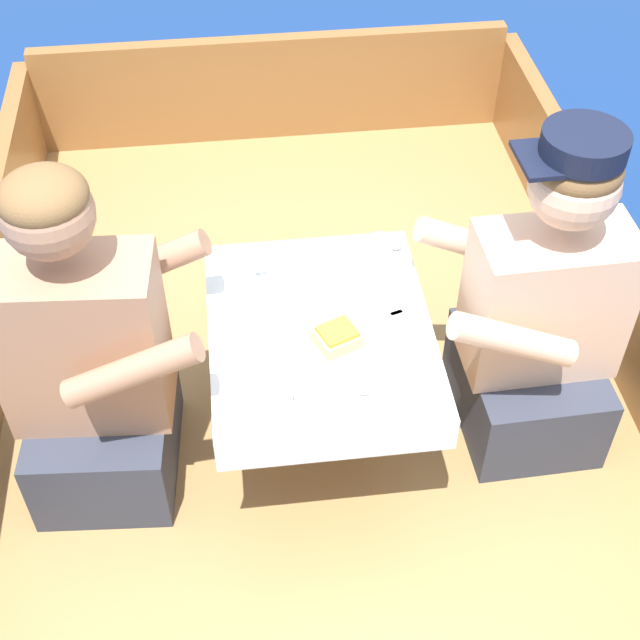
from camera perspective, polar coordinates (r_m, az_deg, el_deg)
ground_plane at (r=2.86m, az=0.05°, el=-11.14°), size 60.00×60.00×0.00m
boat_deck at (r=2.74m, az=0.05°, el=-9.41°), size 1.98×3.28×0.30m
bow_coaming at (r=3.70m, az=-3.05°, el=14.65°), size 1.86×0.06×0.43m
cockpit_table at (r=2.34m, az=0.00°, el=-1.30°), size 0.58×0.71×0.44m
person_port at (r=2.32m, az=-14.44°, el=-2.93°), size 0.54×0.47×1.00m
person_starboard at (r=2.44m, az=13.86°, el=0.03°), size 0.53×0.45×0.98m
plate_sandwich at (r=2.25m, az=1.10°, el=-1.57°), size 0.20×0.20×0.01m
plate_bread at (r=2.40m, az=0.48°, el=2.27°), size 0.17×0.17×0.01m
sandwich at (r=2.23m, az=1.11°, el=-1.09°), size 0.13×0.13×0.05m
bowl_port_near at (r=2.29m, az=-4.37°, el=-0.05°), size 0.12×0.12×0.04m
bowl_starboard_near at (r=2.11m, az=-3.49°, el=-4.94°), size 0.13×0.13×0.04m
coffee_cup_port at (r=2.42m, az=-4.93°, el=3.26°), size 0.10×0.07×0.06m
coffee_cup_starboard at (r=2.11m, az=1.72°, el=-4.57°), size 0.10×0.07×0.05m
coffee_cup_center at (r=2.50m, az=3.94°, el=4.76°), size 0.10×0.07×0.05m
tin_can at (r=2.20m, az=-4.06°, el=-2.00°), size 0.07×0.07×0.05m
utensil_fork_port at (r=2.13m, az=-1.45°, el=-5.03°), size 0.15×0.11×0.00m
utensil_fork_starboard at (r=2.32m, az=3.82°, el=0.09°), size 0.17×0.07×0.00m
utensil_knife_port at (r=2.20m, az=-2.47°, el=-3.09°), size 0.17×0.05×0.00m
utensil_knife_starboard at (r=2.33m, az=-1.49°, el=0.57°), size 0.10×0.15×0.00m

